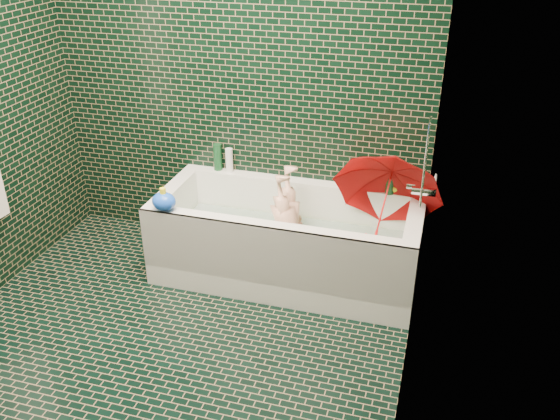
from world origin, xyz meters
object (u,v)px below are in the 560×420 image
(child, at_px, (289,232))
(umbrella, at_px, (384,204))
(bath_toy, at_px, (164,201))
(rubber_duck, at_px, (395,186))
(bathtub, at_px, (286,248))

(child, xyz_separation_m, umbrella, (0.60, -0.01, 0.29))
(bath_toy, bearing_deg, umbrella, 0.28)
(rubber_duck, relative_size, bath_toy, 0.74)
(child, xyz_separation_m, bath_toy, (-0.70, -0.36, 0.30))
(bathtub, relative_size, child, 1.98)
(bathtub, distance_m, child, 0.11)
(child, relative_size, umbrella, 1.33)
(rubber_duck, bearing_deg, umbrella, -86.25)
(bath_toy, bearing_deg, rubber_duck, 10.99)
(bathtub, distance_m, bath_toy, 0.86)
(child, bearing_deg, bath_toy, -54.99)
(rubber_duck, xyz_separation_m, bath_toy, (-1.33, -0.65, 0.02))
(child, bearing_deg, umbrella, 96.95)
(umbrella, distance_m, bath_toy, 1.34)
(child, bearing_deg, rubber_duck, 122.01)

